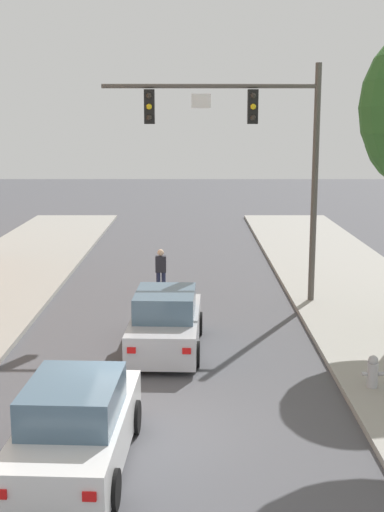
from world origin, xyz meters
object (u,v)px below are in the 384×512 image
at_px(traffic_signal_mast, 254,139).
at_px(fire_hydrant, 372,371).
at_px(car_lead_silver, 165,323).
at_px(pedestrian_crossing_road, 160,270).
at_px(car_following_white, 75,428).

relative_size(traffic_signal_mast, fire_hydrant, 10.42).
xyz_separation_m(car_lead_silver, pedestrian_crossing_road, (-0.38, 5.53, 0.19)).
bearing_deg(traffic_signal_mast, car_following_white, -110.29).
relative_size(traffic_signal_mast, car_following_white, 1.74).
height_order(car_following_white, fire_hydrant, car_following_white).
bearing_deg(car_following_white, traffic_signal_mast, 69.71).
distance_m(car_following_white, fire_hydrant, 6.75).
relative_size(car_following_white, fire_hydrant, 5.99).
bearing_deg(car_lead_silver, fire_hydrant, -32.48).
distance_m(traffic_signal_mast, fire_hydrant, 9.11).
height_order(traffic_signal_mast, fire_hydrant, traffic_signal_mast).
bearing_deg(pedestrian_crossing_road, car_lead_silver, -86.10).
relative_size(car_lead_silver, fire_hydrant, 5.97).
bearing_deg(fire_hydrant, car_lead_silver, 147.52).
bearing_deg(traffic_signal_mast, pedestrian_crossing_road, 161.42).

